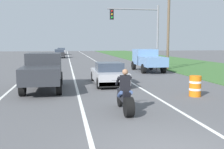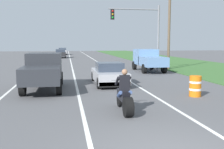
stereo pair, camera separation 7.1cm
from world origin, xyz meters
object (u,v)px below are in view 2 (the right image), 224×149
object	(u,v)px
pickup_truck_left_lane_dark_grey	(43,70)
construction_barrel_nearest	(195,86)
sports_car_silver	(109,74)
pickup_truck_right_shoulder_light_blue	(149,59)
distant_car_far_ahead	(61,53)
traffic_light_mast_near	(143,27)
motorcycle_with_rider	(125,97)
distant_car_further_ahead	(63,51)

from	to	relation	value
pickup_truck_left_lane_dark_grey	construction_barrel_nearest	xyz separation A→B (m)	(7.33, -3.12, -0.60)
construction_barrel_nearest	sports_car_silver	bearing A→B (deg)	127.78
pickup_truck_right_shoulder_light_blue	distant_car_far_ahead	world-z (taller)	pickup_truck_right_shoulder_light_blue
traffic_light_mast_near	construction_barrel_nearest	size ratio (longest dim) A/B	6.00
pickup_truck_left_lane_dark_grey	construction_barrel_nearest	size ratio (longest dim) A/B	4.80
motorcycle_with_rider	sports_car_silver	bearing A→B (deg)	85.73
distant_car_far_ahead	distant_car_further_ahead	world-z (taller)	same
pickup_truck_left_lane_dark_grey	pickup_truck_right_shoulder_light_blue	distance (m)	11.90
sports_car_silver	pickup_truck_left_lane_dark_grey	bearing A→B (deg)	-160.45
traffic_light_mast_near	distant_car_further_ahead	world-z (taller)	traffic_light_mast_near
sports_car_silver	pickup_truck_right_shoulder_light_blue	world-z (taller)	pickup_truck_right_shoulder_light_blue
motorcycle_with_rider	distant_car_far_ahead	distance (m)	37.66
traffic_light_mast_near	construction_barrel_nearest	world-z (taller)	traffic_light_mast_near
pickup_truck_left_lane_dark_grey	distant_car_further_ahead	size ratio (longest dim) A/B	1.20
pickup_truck_left_lane_dark_grey	construction_barrel_nearest	distance (m)	7.99
traffic_light_mast_near	distant_car_far_ahead	size ratio (longest dim) A/B	1.50
pickup_truck_right_shoulder_light_blue	traffic_light_mast_near	distance (m)	3.04
sports_car_silver	distant_car_further_ahead	xyz separation A→B (m)	(-3.46, 43.23, 0.14)
construction_barrel_nearest	distant_car_far_ahead	size ratio (longest dim) A/B	0.25
sports_car_silver	construction_barrel_nearest	xyz separation A→B (m)	(3.48, -4.48, -0.13)
pickup_truck_right_shoulder_light_blue	construction_barrel_nearest	xyz separation A→B (m)	(-1.23, -11.39, -0.60)
pickup_truck_right_shoulder_light_blue	distant_car_further_ahead	bearing A→B (deg)	102.67
pickup_truck_left_lane_dark_grey	pickup_truck_right_shoulder_light_blue	size ratio (longest dim) A/B	1.00
traffic_light_mast_near	distant_car_further_ahead	xyz separation A→B (m)	(-7.84, 35.49, -3.24)
traffic_light_mast_near	distant_car_far_ahead	world-z (taller)	traffic_light_mast_near
motorcycle_with_rider	distant_car_further_ahead	bearing A→B (deg)	93.37
motorcycle_with_rider	pickup_truck_right_shoulder_light_blue	size ratio (longest dim) A/B	0.46
traffic_light_mast_near	distant_car_far_ahead	distance (m)	24.51
pickup_truck_right_shoulder_light_blue	distant_car_further_ahead	world-z (taller)	pickup_truck_right_shoulder_light_blue
motorcycle_with_rider	pickup_truck_left_lane_dark_grey	world-z (taller)	pickup_truck_left_lane_dark_grey
traffic_light_mast_near	construction_barrel_nearest	bearing A→B (deg)	-94.24
sports_car_silver	traffic_light_mast_near	xyz separation A→B (m)	(4.38, 7.75, 3.38)
sports_car_silver	pickup_truck_right_shoulder_light_blue	bearing A→B (deg)	55.72
distant_car_far_ahead	pickup_truck_right_shoulder_light_blue	bearing A→B (deg)	-70.75
sports_car_silver	motorcycle_with_rider	bearing A→B (deg)	-94.27
sports_car_silver	traffic_light_mast_near	distance (m)	9.52
motorcycle_with_rider	construction_barrel_nearest	bearing A→B (deg)	30.60
sports_car_silver	distant_car_further_ahead	size ratio (longest dim) A/B	1.08
motorcycle_with_rider	distant_car_further_ahead	world-z (taller)	motorcycle_with_rider
pickup_truck_right_shoulder_light_blue	distant_car_far_ahead	size ratio (longest dim) A/B	1.20
motorcycle_with_rider	sports_car_silver	size ratio (longest dim) A/B	0.51
distant_car_far_ahead	construction_barrel_nearest	bearing A→B (deg)	-78.63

